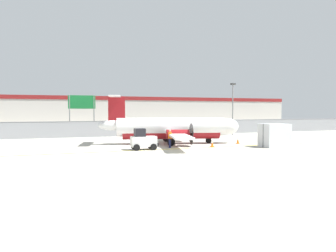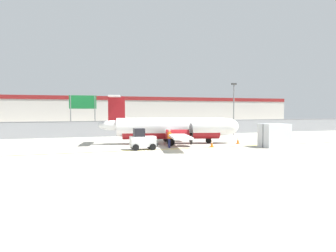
# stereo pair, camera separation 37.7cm
# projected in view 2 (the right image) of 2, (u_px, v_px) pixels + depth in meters

# --- Properties ---
(ground_plane) EXTENTS (140.00, 140.00, 0.01)m
(ground_plane) POSITION_uv_depth(u_px,v_px,m) (180.00, 149.00, 29.56)
(ground_plane) COLOR #B7B2A3
(perimeter_fence) EXTENTS (98.00, 0.10, 2.10)m
(perimeter_fence) POSITION_uv_depth(u_px,v_px,m) (137.00, 128.00, 44.56)
(perimeter_fence) COLOR gray
(perimeter_fence) RESTS_ON ground
(parking_lot_strip) EXTENTS (98.00, 17.00, 0.12)m
(parking_lot_strip) POSITION_uv_depth(u_px,v_px,m) (120.00, 131.00, 55.44)
(parking_lot_strip) COLOR #38383A
(parking_lot_strip) RESTS_ON ground
(background_building) EXTENTS (91.00, 8.10, 6.50)m
(background_building) POSITION_uv_depth(u_px,v_px,m) (104.00, 111.00, 72.69)
(background_building) COLOR beige
(background_building) RESTS_ON ground
(commuter_airplane) EXTENTS (14.57, 15.93, 4.92)m
(commuter_airplane) POSITION_uv_depth(u_px,v_px,m) (174.00, 128.00, 33.94)
(commuter_airplane) COLOR white
(commuter_airplane) RESTS_ON ground
(baggage_tug) EXTENTS (2.39, 1.51, 1.88)m
(baggage_tug) POSITION_uv_depth(u_px,v_px,m) (142.00, 140.00, 28.75)
(baggage_tug) COLOR silver
(baggage_tug) RESTS_ON ground
(ground_crew_worker) EXTENTS (0.47, 0.50, 1.70)m
(ground_crew_worker) POSITION_uv_depth(u_px,v_px,m) (169.00, 137.00, 30.28)
(ground_crew_worker) COLOR #191E4C
(ground_crew_worker) RESTS_ON ground
(cargo_container) EXTENTS (2.54, 2.17, 2.20)m
(cargo_container) POSITION_uv_depth(u_px,v_px,m) (274.00, 135.00, 30.88)
(cargo_container) COLOR silver
(cargo_container) RESTS_ON ground
(traffic_cone_near_left) EXTENTS (0.36, 0.36, 0.64)m
(traffic_cone_near_left) POSITION_uv_depth(u_px,v_px,m) (212.00, 144.00, 30.88)
(traffic_cone_near_left) COLOR orange
(traffic_cone_near_left) RESTS_ON ground
(traffic_cone_near_right) EXTENTS (0.36, 0.36, 0.64)m
(traffic_cone_near_right) POSITION_uv_depth(u_px,v_px,m) (152.00, 140.00, 34.70)
(traffic_cone_near_right) COLOR orange
(traffic_cone_near_right) RESTS_ON ground
(traffic_cone_far_left) EXTENTS (0.36, 0.36, 0.64)m
(traffic_cone_far_left) POSITION_uv_depth(u_px,v_px,m) (238.00, 141.00, 33.92)
(traffic_cone_far_left) COLOR orange
(traffic_cone_far_left) RESTS_ON ground
(parked_car_0) EXTENTS (4.39, 2.42, 1.58)m
(parked_car_0) POSITION_uv_depth(u_px,v_px,m) (36.00, 128.00, 48.18)
(parked_car_0) COLOR red
(parked_car_0) RESTS_ON parking_lot_strip
(parked_car_1) EXTENTS (4.35, 2.34, 1.58)m
(parked_car_1) POSITION_uv_depth(u_px,v_px,m) (84.00, 128.00, 48.49)
(parked_car_1) COLOR navy
(parked_car_1) RESTS_ON parking_lot_strip
(parked_car_2) EXTENTS (4.37, 2.38, 1.58)m
(parked_car_2) POSITION_uv_depth(u_px,v_px,m) (131.00, 127.00, 50.72)
(parked_car_2) COLOR #B28C19
(parked_car_2) RESTS_ON parking_lot_strip
(parked_car_3) EXTENTS (4.34, 2.31, 1.58)m
(parked_car_3) POSITION_uv_depth(u_px,v_px,m) (155.00, 124.00, 61.19)
(parked_car_3) COLOR red
(parked_car_3) RESTS_ON parking_lot_strip
(parked_car_4) EXTENTS (4.38, 2.40, 1.58)m
(parked_car_4) POSITION_uv_depth(u_px,v_px,m) (182.00, 124.00, 63.40)
(parked_car_4) COLOR silver
(parked_car_4) RESTS_ON parking_lot_strip
(apron_light_pole) EXTENTS (0.70, 0.30, 7.27)m
(apron_light_pole) POSITION_uv_depth(u_px,v_px,m) (234.00, 104.00, 45.69)
(apron_light_pole) COLOR slate
(apron_light_pole) RESTS_ON ground
(highway_sign) EXTENTS (3.60, 0.14, 5.50)m
(highway_sign) POSITION_uv_depth(u_px,v_px,m) (83.00, 105.00, 44.24)
(highway_sign) COLOR slate
(highway_sign) RESTS_ON ground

